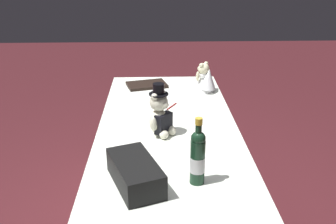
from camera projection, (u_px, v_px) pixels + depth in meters
The scene contains 7 objects.
reception_table at pixel (168, 183), 2.43m from camera, with size 2.01×0.83×0.79m, color white.
teddy_bear_groom at pixel (160, 115), 2.15m from camera, with size 0.16×0.15×0.30m.
teddy_bear_bride at pixel (205, 79), 2.84m from camera, with size 0.20×0.20×0.22m.
champagne_bottle at pixel (198, 157), 1.69m from camera, with size 0.07×0.07×0.32m.
signing_pen at pixel (171, 107), 2.58m from camera, with size 0.12×0.08×0.01m.
gift_case_black at pixel (135, 173), 1.70m from camera, with size 0.38×0.28×0.12m.
guestbook at pixel (147, 85), 2.98m from camera, with size 0.19×0.30×0.02m, color black.
Camera 1 is at (-2.07, 0.07, 1.75)m, focal length 40.91 mm.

